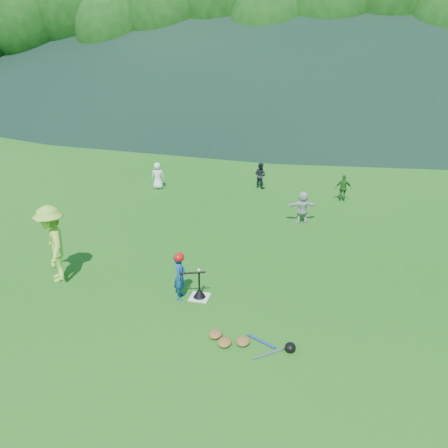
% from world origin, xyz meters
% --- Properties ---
extents(ground, '(120.00, 120.00, 0.00)m').
position_xyz_m(ground, '(0.00, 0.00, 0.00)').
color(ground, '#175914').
rests_on(ground, ground).
extents(home_plate, '(0.45, 0.45, 0.02)m').
position_xyz_m(home_plate, '(0.00, 0.00, 0.01)').
color(home_plate, silver).
rests_on(home_plate, ground).
extents(baseball, '(0.08, 0.08, 0.08)m').
position_xyz_m(baseball, '(0.00, 0.00, 0.74)').
color(baseball, white).
rests_on(baseball, batting_tee).
extents(batter_child, '(0.33, 0.45, 1.15)m').
position_xyz_m(batter_child, '(-0.43, -0.11, 0.58)').
color(batter_child, navy).
rests_on(batter_child, ground).
extents(adult_coach, '(1.35, 1.47, 1.99)m').
position_xyz_m(adult_coach, '(-3.80, 0.01, 0.99)').
color(adult_coach, '#93C93B').
rests_on(adult_coach, ground).
extents(fielder_a, '(0.60, 0.45, 1.10)m').
position_xyz_m(fielder_a, '(-4.12, 7.81, 0.55)').
color(fielder_a, white).
rests_on(fielder_a, ground).
extents(fielder_b, '(0.65, 0.60, 1.07)m').
position_xyz_m(fielder_b, '(0.01, 8.94, 0.54)').
color(fielder_b, black).
rests_on(fielder_b, ground).
extents(fielder_c, '(0.63, 0.31, 1.03)m').
position_xyz_m(fielder_c, '(3.38, 8.00, 0.51)').
color(fielder_c, '#1F621D').
rests_on(fielder_c, ground).
extents(fielder_d, '(1.08, 0.62, 1.11)m').
position_xyz_m(fielder_d, '(2.01, 5.38, 0.56)').
color(fielder_d, '#BEBEBE').
rests_on(fielder_d, ground).
extents(batting_tee, '(0.30, 0.30, 0.68)m').
position_xyz_m(batting_tee, '(0.00, 0.00, 0.13)').
color(batting_tee, black).
rests_on(batting_tee, home_plate).
extents(batter_gear, '(0.72, 0.26, 0.51)m').
position_xyz_m(batter_gear, '(-0.41, -0.11, 1.04)').
color(batter_gear, '#B50E0C').
rests_on(batter_gear, ground).
extents(equipment_pile, '(1.80, 0.77, 0.19)m').
position_xyz_m(equipment_pile, '(1.35, -1.48, 0.07)').
color(equipment_pile, olive).
rests_on(equipment_pile, ground).
extents(outfield_fence, '(70.07, 0.08, 1.33)m').
position_xyz_m(outfield_fence, '(0.00, 28.00, 0.70)').
color(outfield_fence, gray).
rests_on(outfield_fence, ground).
extents(tree_line, '(70.04, 11.40, 14.82)m').
position_xyz_m(tree_line, '(0.20, 33.83, 8.21)').
color(tree_line, '#382314').
rests_on(tree_line, ground).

